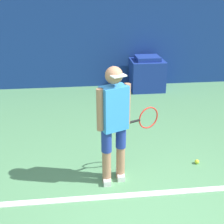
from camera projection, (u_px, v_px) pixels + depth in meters
ground_plane at (140, 224)px, 3.57m from camera, size 24.00×24.00×0.00m
back_wall at (101, 42)px, 7.81m from camera, size 24.00×0.10×2.29m
court_baseline at (132, 195)px, 4.03m from camera, size 21.60×0.10×0.01m
tennis_player at (115, 121)px, 4.01m from camera, size 0.89×0.48×1.62m
tennis_ball at (197, 162)px, 4.72m from camera, size 0.07×0.07×0.07m
covered_chair at (147, 74)px, 7.80m from camera, size 0.82×0.72×0.85m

